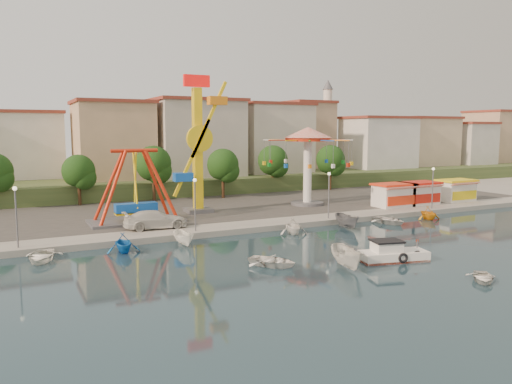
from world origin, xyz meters
TOP-DOWN VIEW (x-y plane):
  - ground at (0.00, 0.00)m, footprint 200.00×200.00m
  - quay_deck at (0.00, 62.00)m, footprint 200.00×100.00m
  - asphalt_pad at (0.00, 30.00)m, footprint 90.00×28.00m
  - hill_terrace at (0.00, 67.00)m, footprint 200.00×60.00m
  - pirate_ship_ride at (-12.14, 20.44)m, footprint 10.00×5.00m
  - kamikaze_tower at (-3.56, 23.41)m, footprint 5.07×3.10m
  - wave_swinger at (11.41, 22.89)m, footprint 11.60×11.60m
  - booth_left at (20.71, 16.49)m, footprint 5.40×3.78m
  - booth_mid at (25.18, 16.49)m, footprint 5.40×3.78m
  - booth_right at (32.16, 16.49)m, footprint 5.40×3.78m
  - lamp_post_0 at (-24.00, 13.00)m, footprint 0.14×0.14m
  - lamp_post_1 at (-8.00, 13.00)m, footprint 0.14×0.14m
  - lamp_post_2 at (8.00, 13.00)m, footprint 0.14×0.14m
  - lamp_post_3 at (24.00, 13.00)m, footprint 0.14×0.14m
  - tree_1 at (-16.00, 36.24)m, footprint 4.35×4.35m
  - tree_2 at (-6.00, 35.81)m, footprint 5.02×5.02m
  - tree_3 at (4.00, 34.36)m, footprint 4.68×4.68m
  - tree_4 at (14.00, 37.35)m, footprint 4.86×4.86m
  - tree_5 at (24.00, 35.54)m, footprint 4.83×4.83m
  - building_1 at (-21.33, 51.38)m, footprint 12.33×9.01m
  - building_2 at (-8.19, 51.96)m, footprint 11.95×9.28m
  - building_3 at (5.60, 48.80)m, footprint 12.59×10.50m
  - building_4 at (19.07, 52.20)m, footprint 10.75×9.23m
  - building_5 at (32.37, 50.33)m, footprint 12.77×10.96m
  - building_6 at (44.15, 48.77)m, footprint 8.23×8.98m
  - building_7 at (56.03, 53.70)m, footprint 11.59×10.93m
  - building_8 at (69.93, 47.19)m, footprint 12.84×9.28m
  - building_9 at (83.46, 49.95)m, footprint 12.95×9.17m
  - minaret at (36.00, 54.00)m, footprint 2.80×2.80m
  - cabin_motorboat at (3.13, -2.99)m, footprint 5.81×3.33m
  - rowboat_a at (-6.31, 0.04)m, footprint 4.55×4.84m
  - rowboat_b at (5.01, -10.11)m, footprint 3.51×3.54m
  - skiff at (-1.50, -3.16)m, footprint 2.69×4.76m
  - van at (-11.24, 16.04)m, footprint 6.48×2.89m
  - moored_boat_0 at (-22.40, 9.80)m, footprint 3.94×4.79m
  - moored_boat_1 at (-15.81, 9.80)m, footprint 2.85×3.29m
  - moored_boat_2 at (-10.28, 9.80)m, footprint 1.40×3.67m
  - moored_boat_4 at (1.40, 9.80)m, footprint 3.28×3.66m
  - moored_boat_5 at (8.23, 9.80)m, footprint 2.00×4.28m
  - moored_boat_6 at (14.15, 9.80)m, footprint 3.45×4.46m
  - moored_boat_7 at (20.14, 9.80)m, footprint 3.23×3.56m

SIDE VIEW (x-z plane):
  - ground at x=0.00m, z-range 0.00..0.00m
  - quay_deck at x=0.00m, z-range 0.00..0.60m
  - rowboat_b at x=5.01m, z-range 0.00..0.60m
  - rowboat_a at x=-6.31m, z-range 0.00..0.82m
  - moored_boat_6 at x=14.15m, z-range 0.00..0.85m
  - moored_boat_0 at x=-22.40m, z-range 0.00..0.86m
  - cabin_motorboat at x=3.13m, z-range -0.45..1.48m
  - asphalt_pad at x=0.00m, z-range 0.60..0.61m
  - moored_boat_2 at x=-10.28m, z-range 0.00..1.42m
  - moored_boat_5 at x=8.23m, z-range 0.00..1.59m
  - moored_boat_7 at x=20.14m, z-range 0.00..1.63m
  - moored_boat_1 at x=-15.81m, z-range 0.00..1.72m
  - moored_boat_4 at x=1.40m, z-range 0.00..1.72m
  - skiff at x=-1.50m, z-range 0.00..1.74m
  - hill_terrace at x=0.00m, z-range 0.00..3.00m
  - van at x=-11.24m, z-range 0.60..2.45m
  - booth_left at x=20.71m, z-range 0.62..3.70m
  - booth_mid at x=25.18m, z-range 0.62..3.70m
  - booth_right at x=32.16m, z-range 0.62..3.70m
  - lamp_post_0 at x=-24.00m, z-range 0.60..5.60m
  - lamp_post_1 at x=-8.00m, z-range 0.60..5.60m
  - lamp_post_2 at x=8.00m, z-range 0.60..5.60m
  - lamp_post_3 at x=24.00m, z-range 0.60..5.60m
  - pirate_ship_ride at x=-12.14m, z-range 0.39..8.39m
  - tree_1 at x=-16.00m, z-range 1.80..8.60m
  - tree_3 at x=4.00m, z-range 1.90..9.21m
  - tree_5 at x=24.00m, z-range 1.94..9.48m
  - tree_4 at x=14.00m, z-range 1.95..9.55m
  - tree_2 at x=-6.00m, z-range 1.99..9.84m
  - building_1 at x=-21.33m, z-range 3.00..11.63m
  - building_7 at x=56.03m, z-range 3.00..11.76m
  - building_3 at x=5.60m, z-range 3.00..12.20m
  - building_9 at x=83.46m, z-range 3.00..12.21m
  - building_4 at x=19.07m, z-range 3.00..12.24m
  - wave_swinger at x=11.41m, z-range 3.00..13.40m
  - kamikaze_tower at x=-3.56m, z-range 0.31..16.81m
  - building_5 at x=32.37m, z-range 3.00..14.21m
  - building_2 at x=-8.19m, z-range 3.00..14.23m
  - building_6 at x=44.15m, z-range 3.00..15.36m
  - building_8 at x=69.93m, z-range 3.00..15.58m
  - minaret at x=36.00m, z-range 3.55..21.55m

